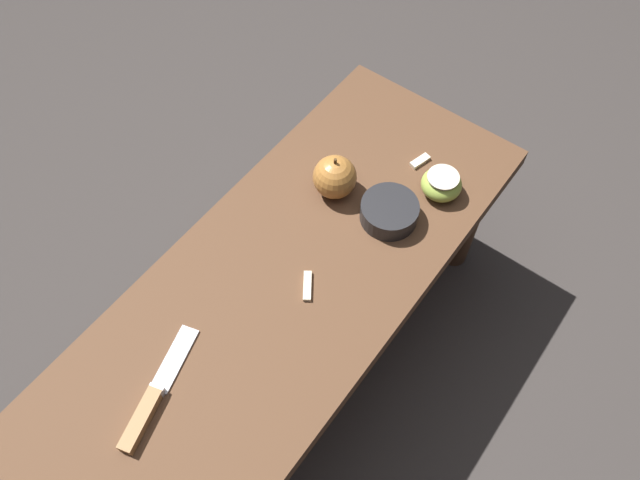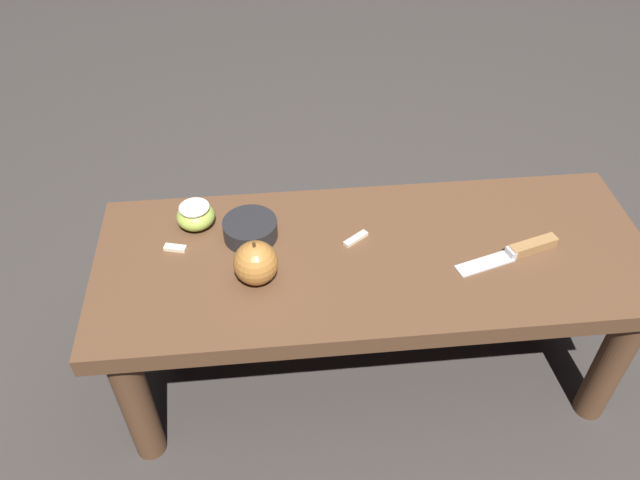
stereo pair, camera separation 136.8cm
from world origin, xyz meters
The scene contains 8 objects.
ground_plane centered at (0.00, 0.00, 0.00)m, with size 8.00×8.00×0.00m, color #383330.
wooden_bench centered at (0.00, 0.00, 0.33)m, with size 1.11×0.42×0.40m.
knife centered at (-0.29, 0.03, 0.41)m, with size 0.22×0.09×0.02m.
apple_whole centered at (0.23, 0.05, 0.44)m, with size 0.08×0.08×0.10m.
apple_cut centered at (0.35, -0.12, 0.42)m, with size 0.08×0.08×0.05m.
apple_slice_near_knife centered at (0.39, -0.05, 0.40)m, with size 0.05×0.03×0.01m.
apple_slice_center centered at (0.03, -0.04, 0.40)m, with size 0.05×0.05×0.01m.
bowl centered at (0.24, -0.07, 0.42)m, with size 0.11×0.11×0.04m.
Camera 1 is at (-0.37, -0.37, 1.38)m, focal length 35.00 mm.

